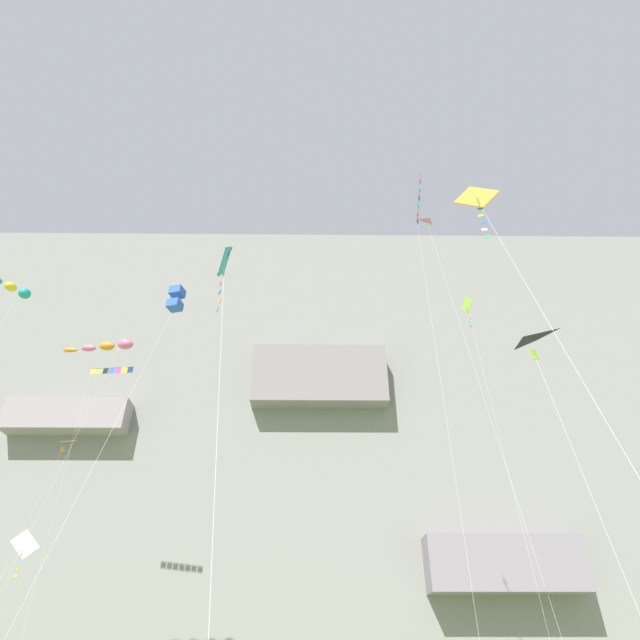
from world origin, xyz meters
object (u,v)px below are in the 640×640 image
(kite_diamond_near_cliff, at_px, (225,267))
(kite_diamond_upper_left, at_px, (24,546))
(kite_delta_low_right, at_px, (58,451))
(kite_banner_upper_right, at_px, (421,219))
(kite_box_front_field, at_px, (175,300))
(kite_diamond_mid_right, at_px, (480,204))
(kite_banner_far_left, at_px, (109,377))
(kite_windsock_low_center, at_px, (108,346))
(kite_delta_mid_center, at_px, (436,240))
(kite_windsock_upper_mid, at_px, (12,288))
(kite_delta_high_left, at_px, (528,351))
(kite_diamond_low_left, at_px, (470,315))

(kite_diamond_near_cliff, bearing_deg, kite_diamond_upper_left, 124.68)
(kite_delta_low_right, bearing_deg, kite_banner_upper_right, -24.39)
(kite_box_front_field, xyz_separation_m, kite_delta_low_right, (-16.23, 24.05, 0.21))
(kite_box_front_field, distance_m, kite_diamond_mid_right, 15.69)
(kite_banner_far_left, bearing_deg, kite_banner_upper_right, -27.40)
(kite_banner_far_left, relative_size, kite_banner_upper_right, 0.76)
(kite_diamond_mid_right, distance_m, kite_windsock_low_center, 36.83)
(kite_diamond_mid_right, bearing_deg, kite_delta_mid_center, 80.29)
(kite_delta_mid_center, bearing_deg, kite_diamond_upper_left, 156.21)
(kite_windsock_upper_mid, bearing_deg, kite_delta_mid_center, -0.50)
(kite_delta_high_left, relative_size, kite_banner_far_left, 0.53)
(kite_delta_high_left, xyz_separation_m, kite_diamond_upper_left, (-34.07, 24.86, -4.41))
(kite_delta_high_left, bearing_deg, kite_diamond_near_cliff, -162.26)
(kite_banner_far_left, xyz_separation_m, kite_banner_upper_right, (29.71, -15.40, 7.12))
(kite_diamond_mid_right, bearing_deg, kite_diamond_low_left, 73.42)
(kite_diamond_near_cliff, distance_m, kite_diamond_low_left, 28.70)
(kite_diamond_upper_left, height_order, kite_box_front_field, kite_box_front_field)
(kite_delta_high_left, height_order, kite_diamond_low_left, kite_diamond_low_left)
(kite_banner_upper_right, distance_m, kite_diamond_low_left, 9.30)
(kite_delta_high_left, xyz_separation_m, kite_windsock_low_center, (-29.01, 19.65, 11.71))
(kite_diamond_low_left, bearing_deg, kite_delta_low_right, 165.92)
(kite_delta_high_left, distance_m, kite_diamond_mid_right, 7.38)
(kite_diamond_mid_right, relative_size, kite_diamond_low_left, 0.69)
(kite_diamond_upper_left, distance_m, kite_windsock_upper_mid, 21.45)
(kite_diamond_upper_left, bearing_deg, kite_delta_low_right, 6.83)
(kite_banner_upper_right, distance_m, kite_delta_low_right, 38.61)
(kite_delta_high_left, xyz_separation_m, kite_delta_low_right, (-33.59, 24.92, 3.69))
(kite_windsock_upper_mid, relative_size, kite_diamond_near_cliff, 1.54)
(kite_delta_low_right, bearing_deg, kite_delta_high_left, -36.57)
(kite_diamond_upper_left, bearing_deg, kite_banner_upper_right, -23.99)
(kite_delta_mid_center, distance_m, kite_banner_upper_right, 2.78)
(kite_delta_high_left, distance_m, kite_delta_low_right, 41.99)
(kite_diamond_mid_right, xyz_separation_m, kite_delta_low_right, (-30.65, 30.19, -0.56))
(kite_box_front_field, relative_size, kite_windsock_upper_mid, 0.70)
(kite_delta_low_right, bearing_deg, kite_windsock_low_center, -49.04)
(kite_diamond_low_left, xyz_separation_m, kite_delta_low_right, (-36.88, 9.25, -8.97))
(kite_banner_far_left, xyz_separation_m, kite_windsock_low_center, (1.89, -5.98, 0.10))
(kite_delta_high_left, xyz_separation_m, kite_banner_far_left, (-30.91, 25.63, 11.61))
(kite_diamond_near_cliff, relative_size, kite_delta_low_right, 0.92)
(kite_diamond_mid_right, bearing_deg, kite_windsock_low_center, 136.30)
(kite_diamond_low_left, relative_size, kite_delta_low_right, 1.59)
(kite_box_front_field, distance_m, kite_diamond_near_cliff, 6.71)
(kite_diamond_near_cliff, height_order, kite_banner_upper_right, kite_banner_upper_right)
(kite_diamond_mid_right, xyz_separation_m, kite_banner_upper_right, (1.74, 15.50, 14.48))
(kite_diamond_upper_left, relative_size, kite_diamond_near_cliff, 0.65)
(kite_delta_high_left, bearing_deg, kite_diamond_low_left, 78.14)
(kite_banner_far_left, height_order, kite_diamond_near_cliff, kite_banner_far_left)
(kite_delta_mid_center, height_order, kite_delta_high_left, kite_delta_mid_center)
(kite_windsock_low_center, relative_size, kite_banner_upper_right, 0.75)
(kite_diamond_mid_right, relative_size, kite_windsock_low_center, 0.75)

